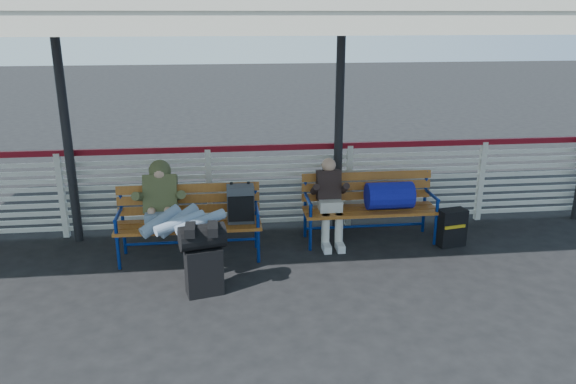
{
  "coord_description": "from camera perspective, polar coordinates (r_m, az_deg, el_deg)",
  "views": [
    {
      "loc": [
        0.22,
        -5.7,
        2.98
      ],
      "look_at": [
        1.01,
        1.0,
        0.83
      ],
      "focal_mm": 35.0,
      "sensor_mm": 36.0,
      "label": 1
    }
  ],
  "objects": [
    {
      "name": "bench_right",
      "position": [
        7.66,
        9.34,
        -0.61
      ],
      "size": [
        1.8,
        0.56,
        0.92
      ],
      "color": "#AB6621",
      "rests_on": "ground"
    },
    {
      "name": "bench_left",
      "position": [
        7.13,
        -8.3,
        -1.98
      ],
      "size": [
        1.8,
        0.56,
        0.95
      ],
      "color": "#AB6621",
      "rests_on": "ground"
    },
    {
      "name": "companion_person",
      "position": [
        7.51,
        4.29,
        -0.88
      ],
      "size": [
        0.32,
        0.66,
        1.15
      ],
      "color": "beige",
      "rests_on": "ground"
    },
    {
      "name": "fence",
      "position": [
        7.95,
        -8.01,
        0.55
      ],
      "size": [
        12.08,
        0.08,
        1.24
      ],
      "color": "silver",
      "rests_on": "ground"
    },
    {
      "name": "traveler_man",
      "position": [
        6.8,
        -11.46,
        -2.26
      ],
      "size": [
        0.94,
        1.64,
        0.77
      ],
      "color": "#889AB8",
      "rests_on": "ground"
    },
    {
      "name": "luggage_stack",
      "position": [
        6.24,
        -8.61,
        -6.51
      ],
      "size": [
        0.54,
        0.38,
        0.82
      ],
      "rotation": [
        0.0,
        0.0,
        0.24
      ],
      "color": "black",
      "rests_on": "ground"
    },
    {
      "name": "ground",
      "position": [
        6.44,
        -8.04,
        -10.08
      ],
      "size": [
        60.0,
        60.0,
        0.0
      ],
      "primitive_type": "plane",
      "color": "black",
      "rests_on": "ground"
    },
    {
      "name": "canopy",
      "position": [
        6.57,
        -9.09,
        18.01
      ],
      "size": [
        12.6,
        3.6,
        3.16
      ],
      "color": "silver",
      "rests_on": "ground"
    },
    {
      "name": "suitcase_side",
      "position": [
        7.81,
        16.27,
        -3.48
      ],
      "size": [
        0.4,
        0.28,
        0.51
      ],
      "rotation": [
        0.0,
        0.0,
        0.19
      ],
      "color": "black",
      "rests_on": "ground"
    }
  ]
}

